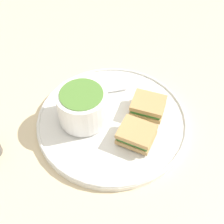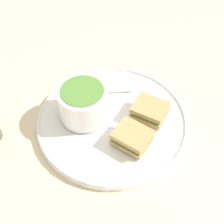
{
  "view_description": "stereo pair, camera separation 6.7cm",
  "coord_description": "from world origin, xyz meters",
  "px_view_note": "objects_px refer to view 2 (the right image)",
  "views": [
    {
      "loc": [
        0.12,
        0.41,
        0.55
      ],
      "look_at": [
        0.0,
        0.0,
        0.04
      ],
      "focal_mm": 50.0,
      "sensor_mm": 36.0,
      "label": 1
    },
    {
      "loc": [
        0.05,
        0.43,
        0.55
      ],
      "look_at": [
        0.0,
        0.0,
        0.04
      ],
      "focal_mm": 50.0,
      "sensor_mm": 36.0,
      "label": 2
    }
  ],
  "objects_px": {
    "spoon": "(96,91)",
    "soup_bowl": "(83,103)",
    "sandwich_half_far": "(150,110)",
    "sandwich_half_near": "(132,137)"
  },
  "relations": [
    {
      "from": "soup_bowl",
      "to": "sandwich_half_far",
      "type": "distance_m",
      "value": 0.15
    },
    {
      "from": "soup_bowl",
      "to": "sandwich_half_near",
      "type": "xyz_separation_m",
      "value": [
        -0.09,
        0.09,
        -0.02
      ]
    },
    {
      "from": "sandwich_half_far",
      "to": "spoon",
      "type": "bearing_deg",
      "value": -36.61
    },
    {
      "from": "spoon",
      "to": "soup_bowl",
      "type": "bearing_deg",
      "value": 67.61
    },
    {
      "from": "soup_bowl",
      "to": "spoon",
      "type": "height_order",
      "value": "soup_bowl"
    },
    {
      "from": "soup_bowl",
      "to": "sandwich_half_far",
      "type": "height_order",
      "value": "soup_bowl"
    },
    {
      "from": "sandwich_half_far",
      "to": "soup_bowl",
      "type": "bearing_deg",
      "value": -7.96
    },
    {
      "from": "sandwich_half_far",
      "to": "sandwich_half_near",
      "type": "bearing_deg",
      "value": 53.25
    },
    {
      "from": "sandwich_half_near",
      "to": "sandwich_half_far",
      "type": "relative_size",
      "value": 1.01
    },
    {
      "from": "sandwich_half_near",
      "to": "soup_bowl",
      "type": "bearing_deg",
      "value": -42.73
    }
  ]
}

